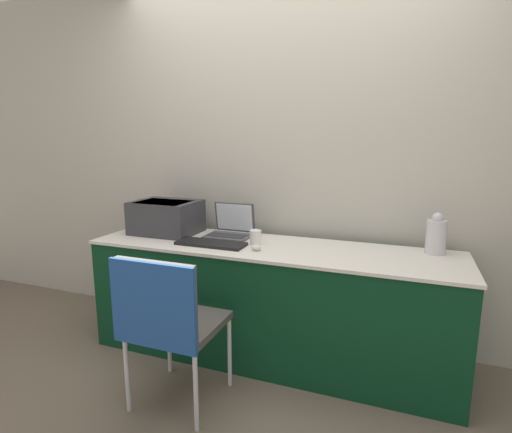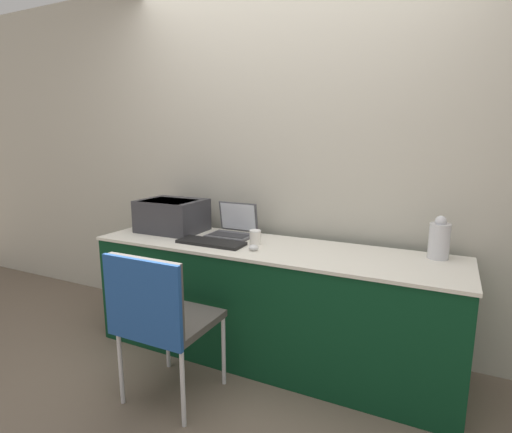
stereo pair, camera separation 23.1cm
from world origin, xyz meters
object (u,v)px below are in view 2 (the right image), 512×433
object	(u,v)px
printer	(172,214)
laptop_left	(233,229)
external_keyboard	(211,242)
chair	(158,312)
coffee_cup	(255,237)
metal_pitcher	(439,239)
mouse	(254,248)

from	to	relation	value
printer	laptop_left	xyz separation A→B (m)	(0.48, 0.07, -0.08)
external_keyboard	chair	distance (m)	0.65
coffee_cup	metal_pitcher	size ratio (longest dim) A/B	0.38
printer	laptop_left	size ratio (longest dim) A/B	1.50
chair	metal_pitcher	bearing A→B (deg)	35.18
coffee_cup	external_keyboard	bearing A→B (deg)	-155.79
printer	coffee_cup	xyz separation A→B (m)	(0.72, -0.07, -0.08)
laptop_left	coffee_cup	distance (m)	0.28
external_keyboard	mouse	size ratio (longest dim) A/B	7.04
printer	external_keyboard	distance (m)	0.51
chair	mouse	bearing A→B (deg)	65.48
external_keyboard	laptop_left	bearing A→B (deg)	85.53
printer	mouse	distance (m)	0.81
coffee_cup	mouse	size ratio (longest dim) A/B	1.46
coffee_cup	metal_pitcher	world-z (taller)	metal_pitcher
mouse	metal_pitcher	size ratio (longest dim) A/B	0.26
laptop_left	mouse	distance (m)	0.41
laptop_left	chair	size ratio (longest dim) A/B	0.35
laptop_left	metal_pitcher	world-z (taller)	metal_pitcher
external_keyboard	metal_pitcher	distance (m)	1.38
external_keyboard	mouse	xyz separation A→B (m)	(0.32, -0.02, 0.01)
laptop_left	external_keyboard	xyz separation A→B (m)	(-0.02, -0.26, -0.04)
printer	metal_pitcher	size ratio (longest dim) A/B	1.82
laptop_left	mouse	size ratio (longest dim) A/B	4.68
metal_pitcher	mouse	bearing A→B (deg)	-162.53
laptop_left	metal_pitcher	size ratio (longest dim) A/B	1.21
printer	external_keyboard	world-z (taller)	printer
external_keyboard	metal_pitcher	bearing A→B (deg)	12.79
metal_pitcher	coffee_cup	bearing A→B (deg)	-170.21
laptop_left	chair	xyz separation A→B (m)	(0.03, -0.86, -0.26)
printer	mouse	world-z (taller)	printer
metal_pitcher	chair	bearing A→B (deg)	-144.82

